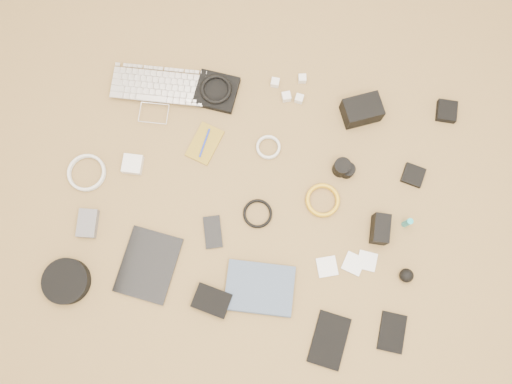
% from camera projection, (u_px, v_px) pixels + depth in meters
% --- Properties ---
extents(room_shell, '(4.04, 4.04, 2.58)m').
position_uv_depth(room_shell, '(242.00, 32.00, 0.71)').
color(room_shell, olive).
rests_on(room_shell, ground).
extents(laptop, '(0.39, 0.29, 0.03)m').
position_uv_depth(laptop, '(157.00, 98.00, 2.01)').
color(laptop, silver).
rests_on(laptop, ground).
extents(headphone_pouch, '(0.17, 0.17, 0.03)m').
position_uv_depth(headphone_pouch, '(216.00, 91.00, 2.02)').
color(headphone_pouch, black).
rests_on(headphone_pouch, ground).
extents(headphones, '(0.14, 0.14, 0.02)m').
position_uv_depth(headphones, '(216.00, 89.00, 1.99)').
color(headphones, black).
rests_on(headphones, headphone_pouch).
extents(charger_a, '(0.03, 0.03, 0.03)m').
position_uv_depth(charger_a, '(275.00, 83.00, 2.02)').
color(charger_a, silver).
rests_on(charger_a, ground).
extents(charger_b, '(0.04, 0.04, 0.03)m').
position_uv_depth(charger_b, '(286.00, 97.00, 2.01)').
color(charger_b, silver).
rests_on(charger_b, ground).
extents(charger_c, '(0.04, 0.04, 0.03)m').
position_uv_depth(charger_c, '(302.00, 79.00, 2.03)').
color(charger_c, silver).
rests_on(charger_c, ground).
extents(charger_d, '(0.04, 0.04, 0.03)m').
position_uv_depth(charger_d, '(299.00, 99.00, 2.01)').
color(charger_d, silver).
rests_on(charger_d, ground).
extents(dslr_camera, '(0.18, 0.15, 0.08)m').
position_uv_depth(dslr_camera, '(362.00, 110.00, 1.97)').
color(dslr_camera, black).
rests_on(dslr_camera, ground).
extents(lens_pouch, '(0.08, 0.09, 0.03)m').
position_uv_depth(lens_pouch, '(447.00, 111.00, 2.00)').
color(lens_pouch, black).
rests_on(lens_pouch, ground).
extents(notebook_olive, '(0.14, 0.18, 0.01)m').
position_uv_depth(notebook_olive, '(205.00, 143.00, 1.98)').
color(notebook_olive, olive).
rests_on(notebook_olive, ground).
extents(pen_blue, '(0.02, 0.12, 0.01)m').
position_uv_depth(pen_blue, '(205.00, 143.00, 1.97)').
color(pen_blue, '#152AB0').
rests_on(pen_blue, notebook_olive).
extents(cable_white_a, '(0.13, 0.13, 0.01)m').
position_uv_depth(cable_white_a, '(268.00, 148.00, 1.97)').
color(cable_white_a, silver).
rests_on(cable_white_a, ground).
extents(lens_a, '(0.07, 0.07, 0.07)m').
position_uv_depth(lens_a, '(341.00, 167.00, 1.93)').
color(lens_a, black).
rests_on(lens_a, ground).
extents(lens_b, '(0.07, 0.07, 0.05)m').
position_uv_depth(lens_b, '(347.00, 171.00, 1.93)').
color(lens_b, black).
rests_on(lens_b, ground).
extents(card_reader, '(0.09, 0.09, 0.02)m').
position_uv_depth(card_reader, '(413.00, 175.00, 1.95)').
color(card_reader, black).
rests_on(card_reader, ground).
extents(power_brick, '(0.08, 0.08, 0.03)m').
position_uv_depth(power_brick, '(133.00, 164.00, 1.95)').
color(power_brick, silver).
rests_on(power_brick, ground).
extents(cable_white_b, '(0.17, 0.17, 0.01)m').
position_uv_depth(cable_white_b, '(87.00, 173.00, 1.95)').
color(cable_white_b, silver).
rests_on(cable_white_b, ground).
extents(cable_black, '(0.15, 0.15, 0.01)m').
position_uv_depth(cable_black, '(258.00, 214.00, 1.92)').
color(cable_black, black).
rests_on(cable_black, ground).
extents(cable_yellow, '(0.16, 0.16, 0.01)m').
position_uv_depth(cable_yellow, '(322.00, 201.00, 1.93)').
color(cable_yellow, gold).
rests_on(cable_yellow, ground).
extents(flash, '(0.06, 0.11, 0.08)m').
position_uv_depth(flash, '(380.00, 229.00, 1.87)').
color(flash, black).
rests_on(flash, ground).
extents(lens_cleaner, '(0.03, 0.03, 0.08)m').
position_uv_depth(lens_cleaner, '(407.00, 223.00, 1.88)').
color(lens_cleaner, teal).
rests_on(lens_cleaner, ground).
extents(battery_charger, '(0.08, 0.12, 0.03)m').
position_uv_depth(battery_charger, '(88.00, 223.00, 1.90)').
color(battery_charger, '#5A595E').
rests_on(battery_charger, ground).
extents(tablet, '(0.22, 0.28, 0.01)m').
position_uv_depth(tablet, '(148.00, 265.00, 1.88)').
color(tablet, black).
rests_on(tablet, ground).
extents(phone, '(0.10, 0.14, 0.01)m').
position_uv_depth(phone, '(213.00, 232.00, 1.90)').
color(phone, black).
rests_on(phone, ground).
extents(filter_case_left, '(0.09, 0.09, 0.01)m').
position_uv_depth(filter_case_left, '(327.00, 267.00, 1.87)').
color(filter_case_left, silver).
rests_on(filter_case_left, ground).
extents(filter_case_mid, '(0.09, 0.09, 0.01)m').
position_uv_depth(filter_case_mid, '(353.00, 264.00, 1.88)').
color(filter_case_mid, silver).
rests_on(filter_case_mid, ground).
extents(filter_case_right, '(0.08, 0.08, 0.01)m').
position_uv_depth(filter_case_right, '(367.00, 261.00, 1.88)').
color(filter_case_right, silver).
rests_on(filter_case_right, ground).
extents(air_blower, '(0.06, 0.06, 0.05)m').
position_uv_depth(air_blower, '(406.00, 275.00, 1.85)').
color(air_blower, black).
rests_on(air_blower, ground).
extents(headphone_case, '(0.22, 0.22, 0.05)m').
position_uv_depth(headphone_case, '(66.00, 281.00, 1.84)').
color(headphone_case, black).
rests_on(headphone_case, ground).
extents(drive_case, '(0.15, 0.12, 0.03)m').
position_uv_depth(drive_case, '(212.00, 300.00, 1.84)').
color(drive_case, black).
rests_on(drive_case, ground).
extents(paperback, '(0.26, 0.20, 0.02)m').
position_uv_depth(paperback, '(257.00, 314.00, 1.83)').
color(paperback, '#3D4E67').
rests_on(paperback, ground).
extents(notebook_black_a, '(0.14, 0.20, 0.01)m').
position_uv_depth(notebook_black_a, '(329.00, 340.00, 1.82)').
color(notebook_black_a, black).
rests_on(notebook_black_a, ground).
extents(notebook_black_b, '(0.10, 0.14, 0.01)m').
position_uv_depth(notebook_black_b, '(392.00, 332.00, 1.82)').
color(notebook_black_b, black).
rests_on(notebook_black_b, ground).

